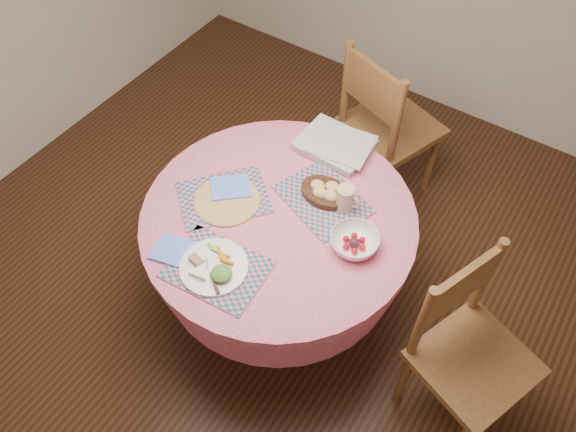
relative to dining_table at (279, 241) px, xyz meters
name	(u,v)px	position (x,y,z in m)	size (l,w,h in m)	color
ground	(280,299)	(0.00, 0.00, -0.56)	(4.00, 4.00, 0.00)	#331C0F
room_envelope	(275,23)	(0.00, 0.00, 1.16)	(4.01, 4.01, 2.71)	silver
dining_table	(279,241)	(0.00, 0.00, 0.00)	(1.24, 1.24, 0.75)	pink
chair_right	(467,348)	(0.95, 0.01, -0.05)	(0.56, 0.58, 0.98)	brown
chair_back	(385,124)	(0.04, 1.01, -0.01)	(0.61, 0.59, 1.04)	brown
placemat_front	(217,269)	(-0.05, -0.38, 0.20)	(0.40, 0.30, 0.01)	#126168
placemat_left	(224,197)	(-0.27, -0.06, 0.20)	(0.40, 0.30, 0.01)	#126168
placemat_back	(323,199)	(0.11, 0.19, 0.20)	(0.40, 0.30, 0.01)	#126168
wicker_trivet	(227,201)	(-0.24, -0.06, 0.20)	(0.30, 0.30, 0.01)	#AB7D4A
napkin_near	(175,251)	(-0.25, -0.41, 0.20)	(0.18, 0.14, 0.01)	#637FFF
napkin_far	(231,188)	(-0.27, 0.00, 0.21)	(0.18, 0.14, 0.01)	#637FFF
dinner_plate	(214,267)	(-0.06, -0.39, 0.22)	(0.28, 0.28, 0.05)	white
bread_bowl	(325,191)	(0.11, 0.21, 0.23)	(0.23, 0.23, 0.08)	black
latte_mug	(346,198)	(0.22, 0.20, 0.26)	(0.12, 0.08, 0.12)	tan
fruit_bowl	(354,242)	(0.36, 0.04, 0.23)	(0.21, 0.21, 0.07)	white
newspaper_stack	(335,144)	(-0.01, 0.50, 0.22)	(0.37, 0.29, 0.04)	silver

